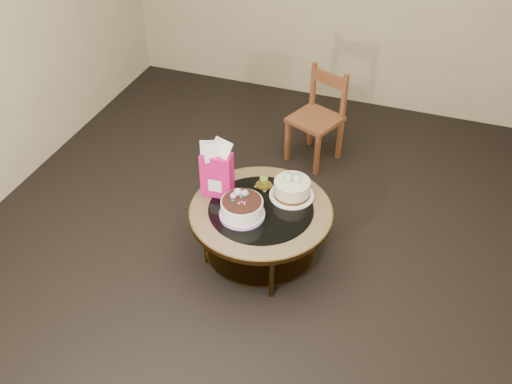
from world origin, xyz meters
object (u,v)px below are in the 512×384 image
(gift_bag, at_px, (217,169))
(cream_cake, at_px, (292,189))
(dining_chair, at_px, (318,117))
(decorated_cake, at_px, (242,209))
(coffee_table, at_px, (261,217))

(gift_bag, bearing_deg, cream_cake, 11.20)
(dining_chair, bearing_deg, decorated_cake, -73.18)
(cream_cake, relative_size, gift_bag, 0.74)
(decorated_cake, xyz_separation_m, gift_bag, (-0.25, 0.17, 0.15))
(coffee_table, bearing_deg, gift_bag, 170.25)
(coffee_table, distance_m, decorated_cake, 0.21)
(cream_cake, distance_m, gift_bag, 0.55)
(decorated_cake, xyz_separation_m, cream_cake, (0.26, 0.32, 0.00))
(decorated_cake, height_order, gift_bag, gift_bag)
(decorated_cake, bearing_deg, gift_bag, 145.38)
(cream_cake, height_order, gift_bag, gift_bag)
(dining_chair, bearing_deg, cream_cake, -61.98)
(gift_bag, xyz_separation_m, dining_chair, (0.40, 1.31, -0.25))
(coffee_table, distance_m, cream_cake, 0.30)
(coffee_table, distance_m, gift_bag, 0.46)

